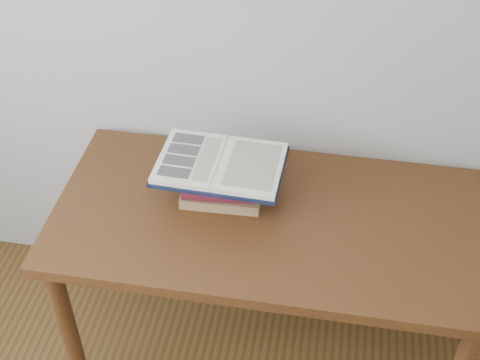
# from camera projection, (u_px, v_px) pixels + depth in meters

# --- Properties ---
(desk) EXTENTS (1.36, 0.68, 0.73)m
(desk) POSITION_uv_depth(u_px,v_px,m) (269.00, 237.00, 2.15)
(desk) COLOR #4E2713
(desk) RESTS_ON ground
(book_stack) EXTENTS (0.26, 0.20, 0.12)m
(book_stack) POSITION_uv_depth(u_px,v_px,m) (222.00, 182.00, 2.12)
(book_stack) COLOR tan
(book_stack) RESTS_ON desk
(open_book) EXTENTS (0.40, 0.29, 0.03)m
(open_book) POSITION_uv_depth(u_px,v_px,m) (221.00, 164.00, 2.07)
(open_book) COLOR black
(open_book) RESTS_ON book_stack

